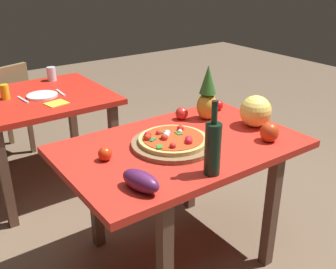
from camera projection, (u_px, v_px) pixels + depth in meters
ground_plane at (179, 252)px, 2.43m from camera, size 10.00×10.00×0.00m
display_table at (181, 158)px, 2.16m from camera, size 1.30×0.83×0.74m
background_table at (40, 109)px, 2.93m from camera, size 1.00×0.90×0.74m
dining_chair at (4, 106)px, 3.44m from camera, size 0.51×0.51×0.85m
pizza_board at (173, 144)px, 2.09m from camera, size 0.45×0.45×0.02m
pizza at (173, 139)px, 2.08m from camera, size 0.37×0.37×0.06m
wine_bottle at (213, 147)px, 1.77m from camera, size 0.08×0.08×0.36m
pineapple_left at (207, 96)px, 2.40m from camera, size 0.13×0.13×0.34m
melon at (256, 111)px, 2.32m from camera, size 0.19×0.19×0.19m
bell_pepper at (269, 132)px, 2.14m from camera, size 0.10×0.10×0.11m
eggplant at (141, 181)px, 1.68m from camera, size 0.14×0.22×0.09m
tomato_beside_pepper at (218, 105)px, 2.60m from camera, size 0.07×0.07×0.07m
tomato_near_board at (105, 154)px, 1.94m from camera, size 0.07×0.07×0.07m
tomato_by_bottle at (182, 113)px, 2.44m from camera, size 0.08×0.08×0.08m
drinking_glass_juice at (5, 92)px, 2.80m from camera, size 0.06×0.06×0.11m
drinking_glass_water at (51, 74)px, 3.24m from camera, size 0.07×0.07×0.11m
dinner_plate at (42, 95)px, 2.87m from camera, size 0.22×0.22×0.02m
fork_utensil at (23, 100)px, 2.79m from camera, size 0.03×0.18×0.01m
knife_utensil at (61, 93)px, 2.94m from camera, size 0.02×0.18×0.01m
napkin_folded at (57, 103)px, 2.72m from camera, size 0.16×0.14×0.01m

